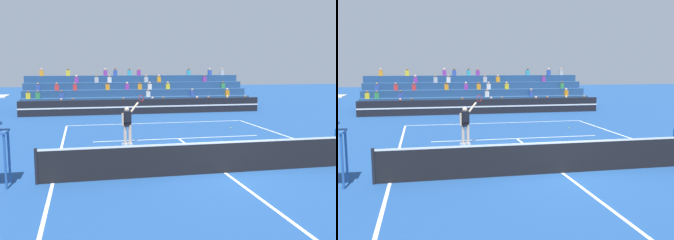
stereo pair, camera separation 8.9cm
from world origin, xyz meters
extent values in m
plane|color=navy|center=(0.00, 0.00, 0.00)|extent=(120.00, 120.00, 0.00)
cube|color=white|center=(0.00, 11.90, 0.00)|extent=(11.00, 0.10, 0.01)
cube|color=white|center=(-5.50, 0.00, 0.00)|extent=(0.10, 23.80, 0.01)
cube|color=white|center=(0.00, 6.43, 0.00)|extent=(8.25, 0.10, 0.01)
cube|color=white|center=(0.00, 0.00, 0.00)|extent=(0.10, 12.85, 0.01)
cylinder|color=black|center=(-5.95, 0.00, 0.55)|extent=(0.10, 0.10, 1.10)
cube|color=black|center=(0.00, 0.00, 0.50)|extent=(11.90, 0.02, 1.00)
cube|color=white|center=(0.00, 0.00, 1.03)|extent=(11.90, 0.04, 0.06)
cube|color=black|center=(0.00, 16.89, 0.55)|extent=(18.00, 0.24, 1.10)
cube|color=white|center=(0.00, 16.76, 0.55)|extent=(18.00, 0.02, 0.10)
cube|color=navy|center=(0.00, 18.17, 0.28)|extent=(18.21, 0.95, 0.55)
cube|color=yellow|center=(6.93, 18.00, 0.77)|extent=(0.32, 0.22, 0.44)
sphere|color=beige|center=(6.93, 18.00, 1.09)|extent=(0.18, 0.18, 0.18)
cube|color=#338C4C|center=(8.47, 18.00, 0.77)|extent=(0.32, 0.22, 0.44)
sphere|color=#9E7051|center=(8.47, 18.00, 1.09)|extent=(0.18, 0.18, 0.18)
cube|color=red|center=(-6.06, 18.00, 0.77)|extent=(0.32, 0.22, 0.44)
sphere|color=tan|center=(-6.06, 18.00, 1.09)|extent=(0.18, 0.18, 0.18)
cube|color=purple|center=(5.32, 18.00, 0.77)|extent=(0.32, 0.22, 0.44)
sphere|color=#9E7051|center=(5.32, 18.00, 1.09)|extent=(0.18, 0.18, 0.18)
cube|color=#2D4CA5|center=(0.77, 18.00, 0.77)|extent=(0.32, 0.22, 0.44)
sphere|color=beige|center=(0.77, 18.00, 1.09)|extent=(0.18, 0.18, 0.18)
cube|color=yellow|center=(-1.47, 18.00, 0.77)|extent=(0.32, 0.22, 0.44)
sphere|color=brown|center=(-1.47, 18.00, 1.09)|extent=(0.18, 0.18, 0.18)
cube|color=teal|center=(1.63, 18.00, 0.77)|extent=(0.32, 0.22, 0.44)
sphere|color=brown|center=(1.63, 18.00, 1.09)|extent=(0.18, 0.18, 0.18)
cube|color=#2D4CA5|center=(-5.24, 18.00, 0.77)|extent=(0.32, 0.22, 0.44)
sphere|color=brown|center=(-5.24, 18.00, 1.09)|extent=(0.18, 0.18, 0.18)
cube|color=pink|center=(4.39, 18.00, 0.77)|extent=(0.32, 0.22, 0.44)
sphere|color=beige|center=(4.39, 18.00, 1.09)|extent=(0.18, 0.18, 0.18)
cube|color=navy|center=(0.00, 19.12, 0.55)|extent=(18.21, 0.95, 1.10)
cube|color=#2D4CA5|center=(-6.07, 18.95, 1.32)|extent=(0.32, 0.22, 0.44)
sphere|color=brown|center=(-6.07, 18.95, 1.64)|extent=(0.18, 0.18, 0.18)
cube|color=#338C4C|center=(-7.81, 18.95, 1.32)|extent=(0.32, 0.22, 0.44)
sphere|color=brown|center=(-7.81, 18.95, 1.64)|extent=(0.18, 0.18, 0.18)
cube|color=yellow|center=(-8.50, 18.95, 1.32)|extent=(0.32, 0.22, 0.44)
sphere|color=brown|center=(-8.50, 18.95, 1.64)|extent=(0.18, 0.18, 0.18)
cube|color=#2D4CA5|center=(4.25, 18.95, 1.32)|extent=(0.32, 0.22, 0.44)
sphere|color=tan|center=(4.25, 18.95, 1.64)|extent=(0.18, 0.18, 0.18)
cube|color=silver|center=(0.60, 18.95, 1.32)|extent=(0.32, 0.22, 0.44)
sphere|color=#9E7051|center=(0.60, 18.95, 1.64)|extent=(0.18, 0.18, 0.18)
cube|color=orange|center=(7.28, 18.95, 1.32)|extent=(0.32, 0.22, 0.44)
sphere|color=beige|center=(7.28, 18.95, 1.64)|extent=(0.18, 0.18, 0.18)
cube|color=navy|center=(0.00, 20.07, 0.83)|extent=(18.21, 0.95, 1.65)
cube|color=yellow|center=(2.41, 19.90, 1.87)|extent=(0.32, 0.22, 0.44)
sphere|color=tan|center=(2.41, 19.90, 2.19)|extent=(0.18, 0.18, 0.18)
cube|color=purple|center=(-0.97, 19.90, 1.87)|extent=(0.32, 0.22, 0.44)
sphere|color=beige|center=(-0.97, 19.90, 2.19)|extent=(0.18, 0.18, 0.18)
cube|color=red|center=(-6.46, 19.90, 1.87)|extent=(0.32, 0.22, 0.44)
sphere|color=#9E7051|center=(-6.46, 19.90, 2.19)|extent=(0.18, 0.18, 0.18)
cube|color=#338C4C|center=(7.25, 19.90, 1.87)|extent=(0.32, 0.22, 0.44)
sphere|color=brown|center=(7.25, 19.90, 2.19)|extent=(0.18, 0.18, 0.18)
cube|color=#2D4CA5|center=(-7.86, 19.90, 1.87)|extent=(0.32, 0.22, 0.44)
sphere|color=#9E7051|center=(-7.86, 19.90, 2.19)|extent=(0.18, 0.18, 0.18)
cube|color=orange|center=(0.06, 19.90, 1.87)|extent=(0.32, 0.22, 0.44)
sphere|color=brown|center=(0.06, 19.90, 2.19)|extent=(0.18, 0.18, 0.18)
cube|color=silver|center=(0.89, 19.90, 1.87)|extent=(0.32, 0.22, 0.44)
sphere|color=tan|center=(0.89, 19.90, 2.19)|extent=(0.18, 0.18, 0.18)
cube|color=red|center=(-5.08, 19.90, 1.87)|extent=(0.32, 0.22, 0.44)
sphere|color=brown|center=(-5.08, 19.90, 2.19)|extent=(0.18, 0.18, 0.18)
cube|color=orange|center=(-2.54, 19.90, 1.87)|extent=(0.32, 0.22, 0.44)
sphere|color=brown|center=(-2.54, 19.90, 2.19)|extent=(0.18, 0.18, 0.18)
cube|color=navy|center=(0.00, 21.02, 1.10)|extent=(18.21, 0.95, 2.20)
cube|color=#B2B2B7|center=(-3.36, 20.85, 2.42)|extent=(0.32, 0.22, 0.44)
sphere|color=brown|center=(-3.36, 20.85, 2.74)|extent=(0.18, 0.18, 0.18)
cube|color=purple|center=(-4.96, 20.85, 2.42)|extent=(0.32, 0.22, 0.44)
sphere|color=beige|center=(-4.96, 20.85, 2.74)|extent=(0.18, 0.18, 0.18)
cube|color=purple|center=(5.89, 20.85, 2.42)|extent=(0.32, 0.22, 0.44)
sphere|color=brown|center=(5.89, 20.85, 2.74)|extent=(0.18, 0.18, 0.18)
cube|color=orange|center=(1.85, 20.85, 2.42)|extent=(0.32, 0.22, 0.44)
sphere|color=tan|center=(1.85, 20.85, 2.74)|extent=(0.18, 0.18, 0.18)
cube|color=silver|center=(-2.31, 20.85, 2.42)|extent=(0.32, 0.22, 0.44)
sphere|color=#9E7051|center=(-2.31, 20.85, 2.74)|extent=(0.18, 0.18, 0.18)
cube|color=#B2B2B7|center=(0.75, 20.85, 2.42)|extent=(0.32, 0.22, 0.44)
sphere|color=#9E7051|center=(0.75, 20.85, 2.74)|extent=(0.18, 0.18, 0.18)
cube|color=navy|center=(0.00, 21.97, 1.38)|extent=(18.21, 0.95, 2.75)
cube|color=purple|center=(-2.57, 21.80, 2.97)|extent=(0.32, 0.22, 0.44)
sphere|color=beige|center=(-2.57, 21.80, 3.29)|extent=(0.18, 0.18, 0.18)
cube|color=teal|center=(-0.53, 21.80, 2.97)|extent=(0.32, 0.22, 0.44)
sphere|color=brown|center=(-0.53, 21.80, 3.29)|extent=(0.18, 0.18, 0.18)
cube|color=#2D4CA5|center=(6.67, 21.80, 2.97)|extent=(0.32, 0.22, 0.44)
sphere|color=beige|center=(6.67, 21.80, 3.29)|extent=(0.18, 0.18, 0.18)
cube|color=purple|center=(0.28, 21.80, 2.97)|extent=(0.32, 0.22, 0.44)
sphere|color=#9E7051|center=(0.28, 21.80, 3.29)|extent=(0.18, 0.18, 0.18)
cube|color=#2D4CA5|center=(-1.74, 21.80, 2.97)|extent=(0.32, 0.22, 0.44)
sphere|color=brown|center=(-1.74, 21.80, 3.29)|extent=(0.18, 0.18, 0.18)
cube|color=orange|center=(-7.73, 21.80, 2.97)|extent=(0.32, 0.22, 0.44)
sphere|color=tan|center=(-7.73, 21.80, 3.29)|extent=(0.18, 0.18, 0.18)
cube|color=#B2B2B7|center=(7.82, 21.80, 2.97)|extent=(0.32, 0.22, 0.44)
sphere|color=tan|center=(7.82, 21.80, 3.29)|extent=(0.18, 0.18, 0.18)
cube|color=yellow|center=(-5.63, 21.80, 2.97)|extent=(0.32, 0.22, 0.44)
sphere|color=brown|center=(-5.63, 21.80, 3.29)|extent=(0.18, 0.18, 0.18)
cube|color=teal|center=(4.72, 21.80, 2.97)|extent=(0.32, 0.22, 0.44)
sphere|color=brown|center=(4.72, 21.80, 3.29)|extent=(0.18, 0.18, 0.18)
cylinder|color=#285699|center=(-6.75, 0.32, 0.80)|extent=(0.07, 0.07, 1.60)
cylinder|color=#285699|center=(-6.75, -0.32, 0.80)|extent=(0.07, 0.07, 1.60)
cylinder|color=beige|center=(-2.73, 5.34, 0.45)|extent=(0.14, 0.14, 0.90)
cylinder|color=beige|center=(-2.50, 5.39, 0.45)|extent=(0.14, 0.14, 0.90)
cube|color=black|center=(-2.63, 5.38, 0.94)|extent=(0.38, 0.34, 0.20)
cube|color=black|center=(-2.63, 5.38, 1.24)|extent=(0.41, 0.36, 0.56)
sphere|color=beige|center=(-2.63, 5.38, 1.60)|extent=(0.22, 0.22, 0.22)
cube|color=white|center=(-2.75, 5.37, 0.04)|extent=(0.24, 0.28, 0.09)
cube|color=white|center=(-2.52, 5.43, 0.04)|extent=(0.24, 0.28, 0.09)
cylinder|color=beige|center=(-2.83, 5.25, 1.18)|extent=(0.09, 0.09, 0.56)
cylinder|color=beige|center=(-2.26, 5.62, 1.66)|extent=(0.47, 0.35, 0.47)
cylinder|color=black|center=(-2.01, 5.78, 1.93)|extent=(0.17, 0.13, 0.17)
torus|color=#B21E1E|center=(-1.90, 5.85, 2.06)|extent=(0.38, 0.26, 0.44)
sphere|color=#C6DB33|center=(3.66, 8.85, 0.03)|extent=(0.07, 0.07, 0.07)
camera|label=1|loc=(-4.56, -11.95, 3.48)|focal=42.00mm
camera|label=2|loc=(-4.47, -11.96, 3.48)|focal=42.00mm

